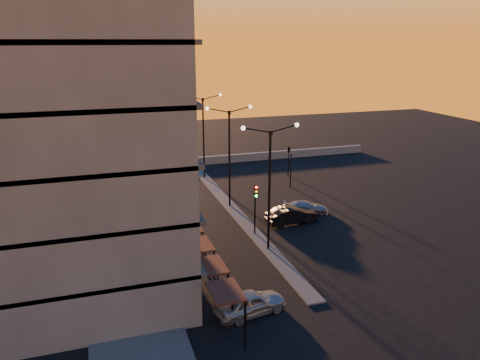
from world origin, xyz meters
The scene contains 14 objects.
ground centered at (0.00, 0.00, 0.00)m, with size 120.00×120.00×0.00m, color black.
sidewalk_west centered at (-10.50, 4.00, 0.06)m, with size 5.00×40.00×0.12m, color #464643.
median centered at (0.00, 10.00, 0.06)m, with size 1.20×36.00×0.12m, color #464643.
parapet centered at (2.00, 26.00, 0.50)m, with size 44.00×0.50×1.00m, color gray.
building centered at (-14.00, 0.03, 11.91)m, with size 14.35×17.08×25.00m.
streetlamp_near centered at (0.00, 0.00, 5.59)m, with size 4.32×0.32×9.51m.
streetlamp_mid centered at (0.00, 10.00, 5.59)m, with size 4.32×0.32×9.51m.
streetlamp_far centered at (0.00, 20.00, 5.59)m, with size 4.32×0.32×9.51m.
traffic_light_main centered at (0.00, 2.87, 2.89)m, with size 0.28×0.44×4.25m.
signal_east_a centered at (8.00, 14.00, 1.93)m, with size 0.13×0.16×3.60m.
signal_east_b centered at (9.50, 18.00, 3.10)m, with size 0.42×1.99×3.60m.
car_hatchback centered at (-4.07, -7.67, 0.71)m, with size 1.67×4.16×1.42m, color #A1A4A8.
car_sedan centered at (3.84, 4.38, 0.74)m, with size 1.56×4.47×1.47m, color black.
car_wagon centered at (6.02, 6.06, 0.59)m, with size 1.64×4.04×1.17m, color #999DA0.
Camera 1 is at (-11.94, -29.89, 15.07)m, focal length 35.00 mm.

